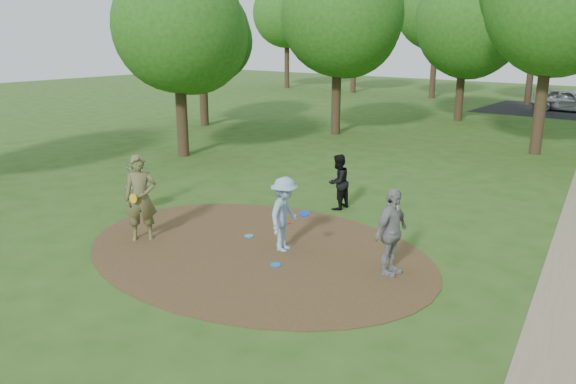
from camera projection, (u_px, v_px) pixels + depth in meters
The scene contains 13 objects.
ground at pixel (255, 251), 12.56m from camera, with size 100.00×100.00×0.00m, color #2D5119.
dirt_clearing at pixel (255, 250), 12.56m from camera, with size 8.40×8.40×0.02m, color #47301C.
player_observer_with_disc at pixel (141, 198), 12.98m from camera, with size 0.85×0.88×2.03m.
player_throwing_with_disc at pixel (284, 214), 12.37m from camera, with size 1.15×1.21×1.68m.
player_walking_with_disc at pixel (338, 182), 15.39m from camera, with size 0.61×0.77×1.54m.
player_waiting_with_disc at pixel (391, 232), 11.09m from camera, with size 0.52×1.08×1.78m.
disc_ground_cyan at pixel (249, 236), 13.41m from camera, with size 0.22×0.22×0.02m, color #1AA8D3.
disc_ground_blue at pixel (276, 265), 11.72m from camera, with size 0.22×0.22×0.02m, color blue.
disc_ground_red at pixel (286, 223), 14.33m from camera, with size 0.22×0.22×0.02m, color red.
car_left at pixel (569, 100), 35.04m from camera, with size 1.68×4.17×1.42m, color #A6A8AE.
disc_ground_orange at pixel (279, 234), 13.53m from camera, with size 0.22×0.22×0.02m, color orange.
disc_golf_basket at pixel (137, 180), 15.21m from camera, with size 0.63×0.63×1.54m.
tree_ring at pixel (500, 20), 17.63m from camera, with size 37.23×44.81×8.54m.
Camera 1 is at (7.77, -8.83, 4.66)m, focal length 35.00 mm.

